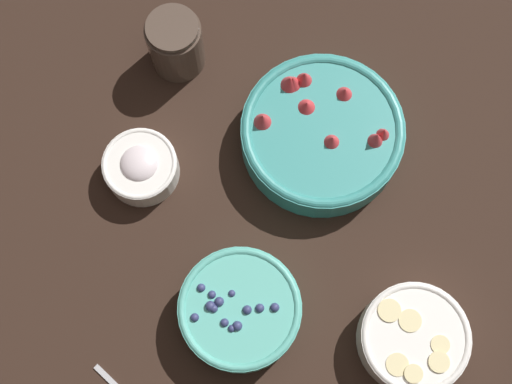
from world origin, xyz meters
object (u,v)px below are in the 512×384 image
at_px(bowl_cream, 141,167).
at_px(bowl_blueberries, 240,310).
at_px(jar_chocolate, 176,45).
at_px(bowl_bananas, 413,338).
at_px(bowl_strawberries, 322,133).

bearing_deg(bowl_cream, bowl_blueberries, -149.56).
bearing_deg(jar_chocolate, bowl_bananas, -146.93).
distance_m(bowl_bananas, bowl_cream, 0.48).
bearing_deg(bowl_bananas, bowl_blueberries, 76.24).
bearing_deg(bowl_bananas, bowl_cream, 52.57).
bearing_deg(bowl_blueberries, bowl_bananas, -103.76).
relative_size(bowl_strawberries, bowl_bananas, 1.62).
relative_size(bowl_bananas, jar_chocolate, 1.47).
height_order(bowl_blueberries, bowl_bananas, bowl_blueberries).
bearing_deg(bowl_blueberries, bowl_cream, 30.44).
distance_m(bowl_blueberries, jar_chocolate, 0.43).
relative_size(bowl_strawberries, bowl_cream, 2.20).
distance_m(bowl_strawberries, bowl_blueberries, 0.30).
xyz_separation_m(bowl_strawberries, bowl_blueberries, (-0.26, 0.15, -0.00)).
distance_m(bowl_strawberries, bowl_bananas, 0.34).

